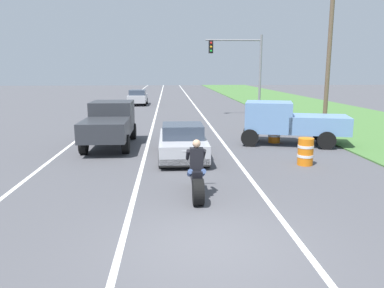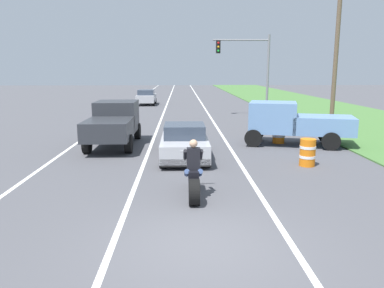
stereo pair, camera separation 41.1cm
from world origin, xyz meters
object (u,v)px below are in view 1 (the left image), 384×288
Objects in this scene: pickup_truck_left_lane_dark_grey at (110,122)px; pickup_truck_right_shoulder_light_blue at (289,121)px; construction_barrel_nearest at (305,152)px; distant_car_far_ahead at (138,97)px; sports_car_silver at (183,142)px; construction_barrel_mid at (274,132)px; motorcycle_with_rider at (196,176)px; traffic_light_mast_near at (244,63)px; construction_barrel_far at (256,123)px.

pickup_truck_left_lane_dark_grey is 8.27m from pickup_truck_right_shoulder_light_blue.
distant_car_far_ahead is at bearing 107.89° from construction_barrel_nearest.
construction_barrel_mid is at bearing 32.74° from sports_car_silver.
distant_car_far_ahead is (-8.64, 20.96, -0.33)m from pickup_truck_right_shoulder_light_blue.
sports_car_silver is 0.84× the size of pickup_truck_right_shoulder_light_blue.
motorcycle_with_rider is 0.51× the size of sports_car_silver.
traffic_light_mast_near is at bearing 86.96° from construction_barrel_mid.
construction_barrel_nearest is at bearing 38.02° from motorcycle_with_rider.
traffic_light_mast_near is 13.43m from distant_car_far_ahead.
pickup_truck_right_shoulder_light_blue is 11.59m from traffic_light_mast_near.
traffic_light_mast_near is (8.32, 11.20, 2.86)m from pickup_truck_left_lane_dark_grey.
construction_barrel_nearest is 26.17m from distant_car_far_ahead.
pickup_truck_left_lane_dark_grey is 20.93m from distant_car_far_ahead.
pickup_truck_left_lane_dark_grey is at bearing -177.04° from construction_barrel_mid.
motorcycle_with_rider is 0.37× the size of traffic_light_mast_near.
traffic_light_mast_near is 8.42m from construction_barrel_far.
pickup_truck_left_lane_dark_grey is at bearing 141.89° from sports_car_silver.
construction_barrel_nearest is at bearing -98.68° from pickup_truck_right_shoulder_light_blue.
construction_barrel_far is at bearing 25.20° from pickup_truck_left_lane_dark_grey.
pickup_truck_right_shoulder_light_blue is 4.03m from construction_barrel_nearest.
pickup_truck_left_lane_dark_grey is at bearing -126.62° from traffic_light_mast_near.
distant_car_far_ahead is at bearing 131.76° from traffic_light_mast_near.
traffic_light_mast_near reaches higher than motorcycle_with_rider.
traffic_light_mast_near is (0.05, 11.23, 2.86)m from pickup_truck_right_shoulder_light_blue.
pickup_truck_left_lane_dark_grey is (-3.21, 2.52, 0.48)m from sports_car_silver.
pickup_truck_left_lane_dark_grey is 8.40m from construction_barrel_far.
motorcycle_with_rider is 8.77m from pickup_truck_right_shoulder_light_blue.
sports_car_silver is 1.08× the size of distant_car_far_ahead.
motorcycle_with_rider is 2.21× the size of construction_barrel_nearest.
construction_barrel_mid is 0.25× the size of distant_car_far_ahead.
pickup_truck_right_shoulder_light_blue is at bearing -0.24° from pickup_truck_left_lane_dark_grey.
construction_barrel_nearest is (7.67, -3.97, -0.60)m from pickup_truck_left_lane_dark_grey.
construction_barrel_nearest is 4.37m from construction_barrel_mid.
pickup_truck_right_shoulder_light_blue is (4.87, 7.28, 0.51)m from motorcycle_with_rider.
motorcycle_with_rider is at bearing -82.40° from distant_car_far_ahead.
traffic_light_mast_near is 6.00× the size of construction_barrel_far.
construction_barrel_far is 0.25× the size of distant_car_far_ahead.
distant_car_far_ahead is at bearing 97.60° from motorcycle_with_rider.
motorcycle_with_rider is 0.55× the size of distant_car_far_ahead.
motorcycle_with_rider is 0.46× the size of pickup_truck_left_lane_dark_grey.
pickup_truck_left_lane_dark_grey is 7.78m from construction_barrel_mid.
pickup_truck_right_shoulder_light_blue is (5.06, 2.48, 0.48)m from sports_car_silver.
traffic_light_mast_near reaches higher than construction_barrel_mid.
construction_barrel_mid is at bearing 60.60° from motorcycle_with_rider.
motorcycle_with_rider is at bearing -104.88° from traffic_light_mast_near.
motorcycle_with_rider is 19.45m from traffic_light_mast_near.
pickup_truck_right_shoulder_light_blue reaches higher than construction_barrel_mid.
construction_barrel_nearest is 7.54m from construction_barrel_far.
sports_car_silver is 5.66m from pickup_truck_right_shoulder_light_blue.
construction_barrel_far is at bearing 69.01° from motorcycle_with_rider.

